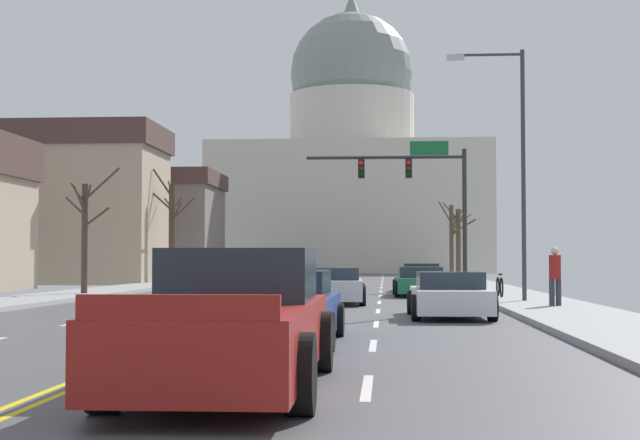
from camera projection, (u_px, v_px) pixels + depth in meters
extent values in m
cube|color=#4D4D52|center=(270.00, 306.00, 29.89)|extent=(14.00, 180.00, 0.06)
cube|color=yellow|center=(267.00, 305.00, 29.90)|extent=(0.10, 176.40, 0.00)
cube|color=yellow|center=(274.00, 305.00, 29.88)|extent=(0.10, 176.40, 0.00)
cube|color=silver|center=(367.00, 387.00, 10.81)|extent=(0.12, 2.20, 0.00)
cube|color=silver|center=(373.00, 345.00, 15.99)|extent=(0.12, 2.20, 0.00)
cube|color=silver|center=(376.00, 324.00, 21.17)|extent=(0.12, 2.20, 0.00)
cube|color=silver|center=(378.00, 311.00, 26.36)|extent=(0.12, 2.20, 0.00)
cube|color=silver|center=(379.00, 302.00, 31.54)|extent=(0.12, 2.20, 0.00)
cube|color=silver|center=(380.00, 296.00, 36.72)|extent=(0.12, 2.20, 0.00)
cube|color=silver|center=(381.00, 291.00, 41.90)|extent=(0.12, 2.20, 0.00)
cube|color=silver|center=(381.00, 288.00, 47.09)|extent=(0.12, 2.20, 0.00)
cube|color=silver|center=(382.00, 285.00, 52.27)|extent=(0.12, 2.20, 0.00)
cube|color=silver|center=(382.00, 282.00, 57.45)|extent=(0.12, 2.20, 0.00)
cube|color=silver|center=(382.00, 280.00, 62.63)|extent=(0.12, 2.20, 0.00)
cube|color=silver|center=(383.00, 279.00, 67.82)|extent=(0.12, 2.20, 0.00)
cube|color=silver|center=(383.00, 277.00, 73.00)|extent=(0.12, 2.20, 0.00)
cube|color=silver|center=(383.00, 276.00, 78.18)|extent=(0.12, 2.20, 0.00)
cube|color=silver|center=(383.00, 275.00, 83.36)|extent=(0.12, 2.20, 0.00)
cube|color=silver|center=(383.00, 274.00, 88.55)|extent=(0.12, 2.20, 0.00)
cube|color=silver|center=(384.00, 273.00, 93.73)|extent=(0.12, 2.20, 0.00)
cube|color=silver|center=(77.00, 322.00, 21.67)|extent=(0.12, 2.20, 0.00)
cube|color=silver|center=(137.00, 310.00, 26.85)|extent=(0.12, 2.20, 0.00)
cube|color=silver|center=(177.00, 302.00, 32.03)|extent=(0.12, 2.20, 0.00)
cube|color=silver|center=(206.00, 296.00, 37.22)|extent=(0.12, 2.20, 0.00)
cube|color=silver|center=(228.00, 291.00, 42.40)|extent=(0.12, 2.20, 0.00)
cube|color=silver|center=(245.00, 287.00, 47.58)|extent=(0.12, 2.20, 0.00)
cube|color=silver|center=(259.00, 284.00, 52.76)|extent=(0.12, 2.20, 0.00)
cube|color=silver|center=(270.00, 282.00, 57.95)|extent=(0.12, 2.20, 0.00)
cube|color=silver|center=(280.00, 280.00, 63.13)|extent=(0.12, 2.20, 0.00)
cube|color=silver|center=(288.00, 278.00, 68.31)|extent=(0.12, 2.20, 0.00)
cube|color=silver|center=(295.00, 277.00, 73.49)|extent=(0.12, 2.20, 0.00)
cube|color=silver|center=(301.00, 276.00, 78.68)|extent=(0.12, 2.20, 0.00)
cube|color=silver|center=(306.00, 275.00, 83.86)|extent=(0.12, 2.20, 0.00)
cube|color=silver|center=(311.00, 274.00, 89.04)|extent=(0.12, 2.20, 0.00)
cube|color=silver|center=(315.00, 273.00, 94.22)|extent=(0.12, 2.20, 0.00)
cube|color=#989898|center=(537.00, 304.00, 29.29)|extent=(3.00, 180.00, 0.14)
cube|color=#989898|center=(15.00, 302.00, 30.50)|extent=(3.00, 180.00, 0.14)
cylinder|color=#28282D|center=(465.00, 217.00, 45.41)|extent=(0.22, 0.22, 6.75)
cylinder|color=#28282D|center=(385.00, 157.00, 45.81)|extent=(7.80, 0.16, 0.16)
cube|color=black|center=(409.00, 169.00, 45.70)|extent=(0.32, 0.28, 0.92)
sphere|color=red|center=(409.00, 163.00, 45.55)|extent=(0.22, 0.22, 0.22)
sphere|color=#332B05|center=(409.00, 168.00, 45.54)|extent=(0.22, 0.22, 0.22)
sphere|color=black|center=(409.00, 174.00, 45.53)|extent=(0.22, 0.22, 0.22)
cube|color=black|center=(361.00, 169.00, 45.87)|extent=(0.32, 0.28, 0.92)
sphere|color=red|center=(361.00, 163.00, 45.72)|extent=(0.22, 0.22, 0.22)
sphere|color=#332B05|center=(361.00, 169.00, 45.71)|extent=(0.22, 0.22, 0.22)
sphere|color=black|center=(361.00, 174.00, 45.69)|extent=(0.22, 0.22, 0.22)
cube|color=#146033|center=(429.00, 148.00, 45.69)|extent=(1.90, 0.06, 0.70)
cylinder|color=#333338|center=(523.00, 174.00, 30.07)|extent=(0.14, 0.14, 8.18)
cylinder|color=#333338|center=(489.00, 55.00, 30.31)|extent=(2.17, 0.09, 0.09)
cube|color=#B2B2AD|center=(455.00, 57.00, 30.38)|extent=(0.56, 0.24, 0.16)
cube|color=beige|center=(352.00, 211.00, 102.07)|extent=(28.95, 22.68, 13.33)
cylinder|color=beige|center=(352.00, 123.00, 102.47)|extent=(13.76, 13.76, 6.21)
sphere|color=gray|center=(352.00, 74.00, 102.70)|extent=(13.62, 13.62, 13.62)
cone|color=gray|center=(351.00, 3.00, 103.03)|extent=(1.80, 1.80, 2.40)
cube|color=black|center=(421.00, 280.00, 42.37)|extent=(1.86, 4.44, 0.69)
cube|color=#232D38|center=(421.00, 268.00, 42.14)|extent=(1.60, 2.13, 0.42)
cylinder|color=black|center=(402.00, 283.00, 43.80)|extent=(0.23, 0.64, 0.64)
cylinder|color=black|center=(439.00, 283.00, 43.64)|extent=(0.23, 0.64, 0.64)
cylinder|color=black|center=(402.00, 285.00, 41.08)|extent=(0.23, 0.64, 0.64)
cylinder|color=black|center=(442.00, 285.00, 40.92)|extent=(0.23, 0.64, 0.64)
cube|color=#1E7247|center=(420.00, 285.00, 36.85)|extent=(1.96, 4.55, 0.58)
cube|color=#232D38|center=(420.00, 272.00, 36.77)|extent=(1.69, 2.16, 0.42)
cylinder|color=black|center=(395.00, 287.00, 38.29)|extent=(0.23, 0.64, 0.64)
cylinder|color=black|center=(441.00, 287.00, 38.19)|extent=(0.23, 0.64, 0.64)
cylinder|color=black|center=(397.00, 289.00, 35.50)|extent=(0.23, 0.64, 0.64)
cylinder|color=black|center=(447.00, 289.00, 35.40)|extent=(0.23, 0.64, 0.64)
cube|color=silver|center=(335.00, 289.00, 30.61)|extent=(1.93, 4.48, 0.64)
cube|color=#232D38|center=(335.00, 274.00, 30.26)|extent=(1.63, 2.05, 0.40)
cylinder|color=black|center=(310.00, 292.00, 32.00)|extent=(0.24, 0.65, 0.64)
cylinder|color=black|center=(361.00, 293.00, 31.94)|extent=(0.24, 0.65, 0.64)
cylinder|color=black|center=(306.00, 296.00, 29.26)|extent=(0.24, 0.65, 0.64)
cylinder|color=black|center=(362.00, 296.00, 29.20)|extent=(0.24, 0.65, 0.64)
cube|color=silver|center=(449.00, 300.00, 23.55)|extent=(1.89, 4.43, 0.58)
cube|color=#232D38|center=(450.00, 280.00, 23.40)|extent=(1.63, 1.90, 0.42)
cylinder|color=black|center=(411.00, 302.00, 24.95)|extent=(0.23, 0.64, 0.64)
cylinder|color=black|center=(479.00, 302.00, 24.85)|extent=(0.23, 0.64, 0.64)
cylinder|color=black|center=(416.00, 308.00, 22.23)|extent=(0.23, 0.64, 0.64)
cylinder|color=black|center=(492.00, 308.00, 22.13)|extent=(0.23, 0.64, 0.64)
cube|color=navy|center=(284.00, 315.00, 16.45)|extent=(1.80, 4.68, 0.67)
cube|color=#232D38|center=(283.00, 284.00, 16.32)|extent=(1.58, 2.20, 0.47)
cylinder|color=black|center=(247.00, 319.00, 17.96)|extent=(0.22, 0.64, 0.64)
cylinder|color=black|center=(338.00, 320.00, 17.82)|extent=(0.22, 0.64, 0.64)
cylinder|color=black|center=(219.00, 331.00, 15.07)|extent=(0.22, 0.64, 0.64)
cylinder|color=black|center=(328.00, 332.00, 14.94)|extent=(0.22, 0.64, 0.64)
cube|color=maroon|center=(230.00, 337.00, 10.67)|extent=(1.96, 5.76, 0.76)
cube|color=#1E2833|center=(241.00, 275.00, 11.50)|extent=(1.77, 1.97, 0.65)
cube|color=maroon|center=(178.00, 307.00, 7.89)|extent=(1.76, 0.12, 0.22)
cylinder|color=black|center=(180.00, 341.00, 12.44)|extent=(0.29, 0.80, 0.80)
cylinder|color=black|center=(322.00, 341.00, 12.32)|extent=(0.29, 0.80, 0.80)
cylinder|color=black|center=(105.00, 372.00, 9.00)|extent=(0.29, 0.80, 0.80)
cylinder|color=black|center=(300.00, 374.00, 8.88)|extent=(0.29, 0.80, 0.80)
cube|color=#1E7247|center=(290.00, 277.00, 51.96)|extent=(1.97, 4.59, 0.60)
cube|color=#232D38|center=(290.00, 267.00, 52.20)|extent=(1.66, 2.02, 0.45)
cylinder|color=black|center=(305.00, 280.00, 50.52)|extent=(0.24, 0.65, 0.64)
cylinder|color=black|center=(272.00, 280.00, 50.59)|extent=(0.24, 0.65, 0.64)
cylinder|color=black|center=(307.00, 279.00, 53.32)|extent=(0.24, 0.65, 0.64)
cylinder|color=black|center=(276.00, 279.00, 53.39)|extent=(0.24, 0.65, 0.64)
cube|color=navy|center=(248.00, 274.00, 60.27)|extent=(1.87, 4.64, 0.60)
cube|color=#232D38|center=(248.00, 266.00, 60.41)|extent=(1.61, 2.19, 0.45)
cylinder|color=black|center=(259.00, 277.00, 58.79)|extent=(0.23, 0.64, 0.64)
cylinder|color=black|center=(231.00, 277.00, 58.89)|extent=(0.23, 0.64, 0.64)
cylinder|color=black|center=(264.00, 276.00, 61.64)|extent=(0.23, 0.64, 0.64)
cylinder|color=black|center=(237.00, 276.00, 61.74)|extent=(0.23, 0.64, 0.64)
cube|color=tan|center=(57.00, 217.00, 54.96)|extent=(12.00, 6.84, 7.91)
cube|color=#47332D|center=(58.00, 139.00, 55.15)|extent=(12.48, 7.11, 1.44)
cube|color=slate|center=(139.00, 232.00, 78.00)|extent=(13.12, 9.26, 7.42)
cube|color=#47332D|center=(139.00, 180.00, 78.18)|extent=(13.65, 9.63, 1.32)
cube|color=#8C6656|center=(84.00, 225.00, 68.44)|extent=(8.35, 8.42, 7.89)
cube|color=#47332D|center=(85.00, 157.00, 68.65)|extent=(8.68, 8.75, 2.26)
cylinder|color=#4C3D2D|center=(452.00, 242.00, 61.12)|extent=(0.28, 0.28, 4.89)
cylinder|color=#4C3D2D|center=(461.00, 221.00, 61.62)|extent=(1.45, 1.08, 1.06)
cylinder|color=#4C3D2D|center=(451.00, 228.00, 61.51)|extent=(0.16, 0.79, 1.03)
cylinder|color=#4C3D2D|center=(455.00, 232.00, 60.48)|extent=(0.45, 1.36, 0.71)
cylinder|color=#4C3D2D|center=(464.00, 227.00, 60.67)|extent=(1.62, 1.00, 1.00)
cylinder|color=#4C3D2D|center=(445.00, 212.00, 60.99)|extent=(0.95, 0.59, 1.44)
cylinder|color=#4C3D2D|center=(457.00, 219.00, 61.23)|extent=(0.81, 0.24, 1.23)
cylinder|color=#423328|center=(172.00, 233.00, 53.80)|extent=(0.37, 0.37, 5.65)
cylinder|color=#423328|center=(183.00, 209.00, 53.80)|extent=(1.40, 0.11, 1.37)
cylinder|color=#423328|center=(161.00, 200.00, 53.75)|extent=(1.38, 0.48, 1.27)
cylinder|color=#423328|center=(176.00, 213.00, 53.19)|extent=(0.91, 1.37, 1.21)
cylinder|color=#423328|center=(163.00, 183.00, 53.66)|extent=(1.11, 0.74, 1.66)
cylinder|color=#423328|center=(170.00, 188.00, 54.30)|extent=(0.52, 0.86, 0.99)
cylinder|color=#423328|center=(177.00, 204.00, 54.14)|extent=(0.52, 0.66, 0.76)
cylinder|color=#423328|center=(168.00, 203.00, 54.45)|extent=(0.80, 1.20, 0.71)
cylinder|color=#4C3D2D|center=(458.00, 243.00, 65.66)|extent=(0.35, 0.35, 4.86)
cylinder|color=#4C3D2D|center=(459.00, 217.00, 64.94)|extent=(0.11, 1.65, 1.06)
cylinder|color=#4C3D2D|center=(455.00, 221.00, 66.22)|extent=(0.53, 1.07, 1.14)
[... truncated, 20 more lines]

